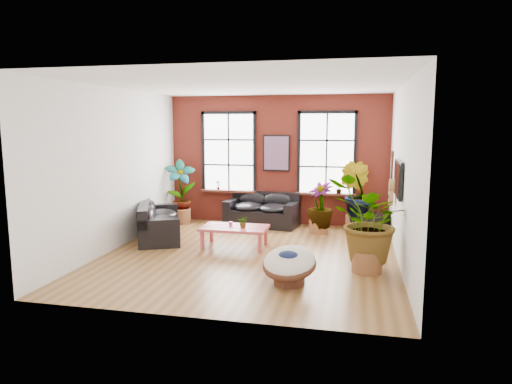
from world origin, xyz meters
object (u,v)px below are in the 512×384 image
coffee_table (235,229)px  papasan_chair (289,264)px  sofa_left (157,222)px  sofa_back (263,211)px

coffee_table → papasan_chair: bearing=-54.3°
sofa_left → sofa_back: bearing=-72.5°
sofa_left → coffee_table: (2.05, -0.44, 0.02)m
sofa_back → sofa_left: bearing=-131.2°
sofa_left → coffee_table: 2.10m
sofa_left → papasan_chair: bearing=-149.2°
coffee_table → papasan_chair: papasan_chair is taller
papasan_chair → sofa_left: bearing=155.2°
sofa_back → papasan_chair: (1.38, -4.48, -0.05)m
sofa_back → coffee_table: 2.37m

